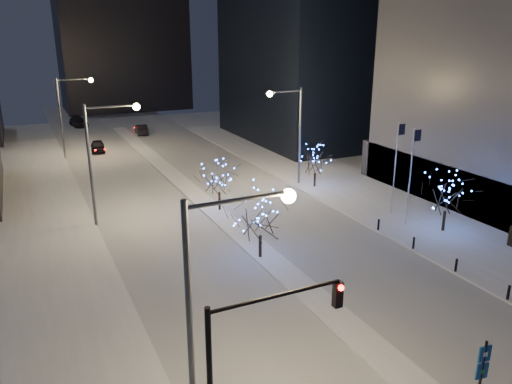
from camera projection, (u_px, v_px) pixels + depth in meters
road at (183, 185)px, 52.10m from camera, size 20.00×130.00×0.02m
median at (199, 198)px, 47.79m from camera, size 2.00×80.00×0.15m
east_sidewalk at (392, 207)px, 45.35m from camera, size 10.00×90.00×0.15m
west_sidewalk at (51, 270)px, 33.46m from camera, size 8.00×90.00×0.15m
horizon_block at (119, 0)px, 97.00m from camera, size 24.00×14.00×42.00m
street_lamp_w_near at (216, 287)px, 18.11m from camera, size 4.40×0.56×10.00m
street_lamp_w_mid at (102, 148)px, 39.56m from camera, size 4.40×0.56×10.00m
street_lamp_w_far at (68, 106)px, 61.02m from camera, size 4.40×0.56×10.00m
street_lamp_east at (292, 124)px, 49.95m from camera, size 3.90×0.56×10.00m
traffic_signal_west at (252, 354)px, 17.13m from camera, size 5.26×0.43×7.00m
flagpoles at (403, 166)px, 40.86m from camera, size 1.35×2.60×8.00m
bollards at (434, 254)px, 34.64m from camera, size 0.16×12.16×0.90m
car_near at (98, 146)px, 66.10m from camera, size 2.27×4.52×1.48m
car_mid at (141, 129)px, 77.45m from camera, size 1.97×4.70×1.51m
car_far at (78, 122)px, 83.65m from camera, size 2.89×5.56×1.54m
holiday_tree_median_near at (260, 214)px, 34.22m from camera, size 4.90×4.90×5.12m
holiday_tree_median_far at (219, 178)px, 43.55m from camera, size 4.52×4.52×4.53m
holiday_tree_plaza_near at (447, 194)px, 38.90m from camera, size 4.38×4.38×4.78m
holiday_tree_plaza_far at (315, 160)px, 50.26m from camera, size 4.60×4.60×4.45m
wayfinding_sign at (483, 367)px, 20.76m from camera, size 0.58×0.15×3.27m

